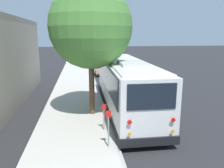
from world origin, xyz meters
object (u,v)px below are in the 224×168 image
object	(u,v)px
parked_sedan_tan	(101,69)
sign_post_far	(104,117)
sign_post_near	(108,129)
parked_sedan_navy	(97,62)
parked_sedan_gray	(94,58)
parked_sedan_maroon	(91,54)
shuttle_bus	(125,82)
street_tree	(90,21)

from	to	relation	value
parked_sedan_tan	sign_post_far	size ratio (longest dim) A/B	3.40
parked_sedan_tan	sign_post_near	xyz separation A→B (m)	(-18.06, 1.51, 0.34)
parked_sedan_navy	parked_sedan_gray	xyz separation A→B (m)	(6.59, -0.04, 0.00)
parked_sedan_gray	sign_post_far	xyz separation A→B (m)	(-30.25, 1.53, 0.21)
parked_sedan_gray	sign_post_far	world-z (taller)	sign_post_far
parked_sedan_maroon	sign_post_near	distance (m)	39.23
parked_sedan_gray	parked_sedan_navy	bearing A→B (deg)	179.22
parked_sedan_gray	parked_sedan_tan	bearing A→B (deg)	179.48
parked_sedan_tan	parked_sedan_navy	size ratio (longest dim) A/B	0.96
parked_sedan_navy	shuttle_bus	bearing A→B (deg)	-179.88
parked_sedan_tan	parked_sedan_maroon	size ratio (longest dim) A/B	0.94
parked_sedan_maroon	street_tree	world-z (taller)	street_tree
parked_sedan_tan	street_tree	world-z (taller)	street_tree
parked_sedan_tan	sign_post_far	world-z (taller)	sign_post_far
parked_sedan_maroon	sign_post_far	bearing A→B (deg)	176.24
parked_sedan_tan	sign_post_near	bearing A→B (deg)	173.47
shuttle_bus	sign_post_near	size ratio (longest dim) A/B	6.96
parked_sedan_tan	sign_post_near	distance (m)	18.12
shuttle_bus	parked_sedan_maroon	world-z (taller)	shuttle_bus
parked_sedan_navy	parked_sedan_maroon	xyz separation A→B (m)	(13.87, 0.10, -0.02)
parked_sedan_gray	sign_post_near	bearing A→B (deg)	176.82
shuttle_bus	parked_sedan_navy	xyz separation A→B (m)	(20.41, 0.22, -1.13)
parked_sedan_navy	sign_post_near	world-z (taller)	sign_post_near
parked_sedan_tan	street_tree	bearing A→B (deg)	170.32
shuttle_bus	sign_post_far	distance (m)	3.79
street_tree	parked_sedan_tan	bearing A→B (deg)	-7.92
street_tree	shuttle_bus	bearing A→B (deg)	-70.19
parked_sedan_tan	parked_sedan_gray	size ratio (longest dim) A/B	0.94
parked_sedan_tan	parked_sedan_gray	world-z (taller)	parked_sedan_tan
shuttle_bus	parked_sedan_gray	bearing A→B (deg)	1.21
shuttle_bus	parked_sedan_gray	world-z (taller)	shuttle_bus
parked_sedan_gray	sign_post_near	distance (m)	31.96
parked_sedan_navy	street_tree	world-z (taller)	street_tree
parked_sedan_navy	parked_sedan_gray	bearing A→B (deg)	-0.85
shuttle_bus	sign_post_far	xyz separation A→B (m)	(-3.26, 1.71, -0.92)
parked_sedan_navy	sign_post_far	size ratio (longest dim) A/B	3.53
parked_sedan_gray	street_tree	xyz separation A→B (m)	(-27.77, 1.95, 4.75)
parked_sedan_gray	parked_sedan_maroon	bearing A→B (deg)	0.64
sign_post_far	sign_post_near	bearing A→B (deg)	180.00
parked_sedan_tan	parked_sedan_navy	distance (m)	7.27
parked_sedan_maroon	sign_post_far	xyz separation A→B (m)	(-37.54, 1.39, 0.23)
parked_sedan_maroon	sign_post_near	world-z (taller)	sign_post_near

